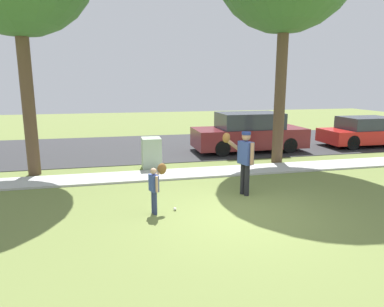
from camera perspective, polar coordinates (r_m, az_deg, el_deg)
The scene contains 9 objects.
ground_plane at distance 11.03m, azimuth 1.40°, elevation -3.46°, with size 48.00×48.00×0.00m, color olive.
sidewalk_strip at distance 11.12m, azimuth 1.27°, elevation -3.18°, with size 36.00×1.20×0.06m, color #B2B2AD.
road_surface at distance 15.91m, azimuth -3.12°, elevation 1.26°, with size 36.00×6.80×0.02m, color #2D2D30.
person_adult at distance 8.89m, azimuth 8.61°, elevation -0.40°, with size 0.79×0.56×1.66m.
person_child at distance 7.69m, azimuth -6.00°, elevation -4.82°, with size 0.45×0.52×1.10m.
baseball at distance 7.99m, azimuth -2.86°, elevation -9.19°, with size 0.07×0.07×0.07m, color white.
utility_cabinet at distance 11.74m, azimuth -6.75°, elevation 0.04°, with size 0.63×0.71×1.06m, color #9EB293.
parked_suv_maroon at distance 14.82m, azimuth 9.43°, elevation 3.41°, with size 4.70×1.90×1.63m.
parked_hatchback_red at distance 17.74m, azimuth 26.82°, elevation 3.23°, with size 4.00×1.75×1.33m.
Camera 1 is at (-2.63, -6.82, 2.88)m, focal length 32.12 mm.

